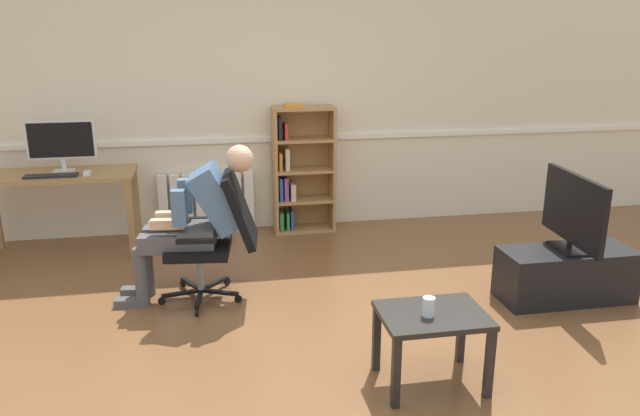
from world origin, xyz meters
The scene contains 14 objects.
ground_plane centered at (0.00, 0.00, 0.00)m, with size 18.00×18.00×0.00m, color brown.
back_wall centered at (0.00, 2.65, 1.35)m, with size 12.00×0.13×2.70m.
computer_desk centered at (-1.98, 2.15, 0.65)m, with size 1.34×0.58×0.76m.
imac_monitor centered at (-1.93, 2.23, 1.02)m, with size 0.59×0.14×0.45m.
keyboard centered at (-2.00, 2.01, 0.77)m, with size 0.44×0.12×0.02m, color black.
computer_mouse centered at (-1.70, 2.03, 0.77)m, with size 0.06×0.10×0.03m, color white.
bookshelf centered at (0.24, 2.44, 0.62)m, with size 0.61×0.29×1.28m.
radiator centered at (-0.69, 2.54, 0.30)m, with size 0.94×0.08×0.60m.
office_chair centered at (-0.62, 0.92, 0.53)m, with size 0.78×0.62×0.99m.
person_seated centered at (-0.77, 0.94, 0.64)m, with size 1.07×0.43×1.19m.
tv_stand centered at (1.97, 0.43, 0.20)m, with size 1.00×0.40×0.40m.
tv_screen centered at (1.97, 0.43, 0.70)m, with size 0.22×0.83×0.58m.
coffee_table centered at (0.56, -0.48, 0.37)m, with size 0.60×0.45×0.45m.
drinking_glass centered at (0.52, -0.51, 0.50)m, with size 0.07×0.07×0.11m, color silver.
Camera 1 is at (-0.65, -3.49, 2.02)m, focal length 34.56 mm.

